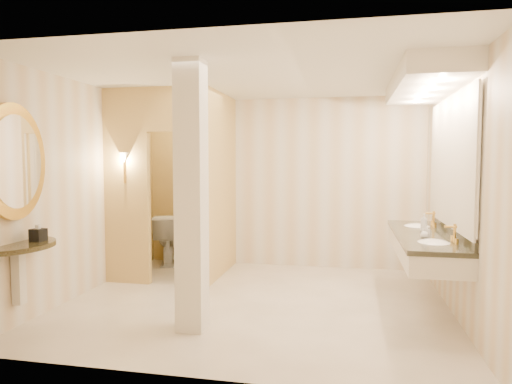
# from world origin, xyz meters

# --- Properties ---
(floor) EXTENTS (4.50, 4.50, 0.00)m
(floor) POSITION_xyz_m (0.00, 0.00, 0.00)
(floor) COLOR silver
(floor) RESTS_ON ground
(ceiling) EXTENTS (4.50, 4.50, 0.00)m
(ceiling) POSITION_xyz_m (0.00, 0.00, 2.70)
(ceiling) COLOR silver
(ceiling) RESTS_ON wall_back
(wall_back) EXTENTS (4.50, 0.02, 2.70)m
(wall_back) POSITION_xyz_m (0.00, 2.00, 1.35)
(wall_back) COLOR beige
(wall_back) RESTS_ON floor
(wall_front) EXTENTS (4.50, 0.02, 2.70)m
(wall_front) POSITION_xyz_m (0.00, -2.00, 1.35)
(wall_front) COLOR beige
(wall_front) RESTS_ON floor
(wall_left) EXTENTS (0.02, 4.00, 2.70)m
(wall_left) POSITION_xyz_m (-2.25, 0.00, 1.35)
(wall_left) COLOR beige
(wall_left) RESTS_ON floor
(wall_right) EXTENTS (0.02, 4.00, 2.70)m
(wall_right) POSITION_xyz_m (2.25, 0.00, 1.35)
(wall_right) COLOR beige
(wall_right) RESTS_ON floor
(toilet_closet) EXTENTS (1.50, 1.55, 2.70)m
(toilet_closet) POSITION_xyz_m (-1.13, 0.97, 1.39)
(toilet_closet) COLOR #E5D278
(toilet_closet) RESTS_ON floor
(wall_sconce) EXTENTS (0.14, 0.14, 0.42)m
(wall_sconce) POSITION_xyz_m (-1.93, 0.43, 1.73)
(wall_sconce) COLOR gold
(wall_sconce) RESTS_ON toilet_closet
(vanity) EXTENTS (0.75, 2.38, 2.09)m
(vanity) POSITION_xyz_m (1.98, 0.17, 1.63)
(vanity) COLOR silver
(vanity) RESTS_ON floor
(console_shelf) EXTENTS (0.90, 0.90, 1.90)m
(console_shelf) POSITION_xyz_m (-2.21, -1.33, 1.34)
(console_shelf) COLOR black
(console_shelf) RESTS_ON floor
(pillar) EXTENTS (0.27, 0.27, 2.70)m
(pillar) POSITION_xyz_m (-0.45, -1.01, 1.35)
(pillar) COLOR silver
(pillar) RESTS_ON floor
(tissue_box) EXTENTS (0.14, 0.14, 0.13)m
(tissue_box) POSITION_xyz_m (-2.06, -1.18, 0.94)
(tissue_box) COLOR black
(tissue_box) RESTS_ON console_shelf
(toilet) EXTENTS (0.68, 0.91, 0.83)m
(toilet) POSITION_xyz_m (-1.82, 1.72, 0.42)
(toilet) COLOR white
(toilet) RESTS_ON floor
(soap_bottle_a) EXTENTS (0.08, 0.08, 0.14)m
(soap_bottle_a) POSITION_xyz_m (1.92, -0.12, 0.94)
(soap_bottle_a) COLOR beige
(soap_bottle_a) RESTS_ON vanity
(soap_bottle_b) EXTENTS (0.11, 0.11, 0.10)m
(soap_bottle_b) POSITION_xyz_m (1.90, -0.17, 0.93)
(soap_bottle_b) COLOR silver
(soap_bottle_b) RESTS_ON vanity
(soap_bottle_c) EXTENTS (0.10, 0.10, 0.21)m
(soap_bottle_c) POSITION_xyz_m (1.96, 0.32, 0.98)
(soap_bottle_c) COLOR #C6B28C
(soap_bottle_c) RESTS_ON vanity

